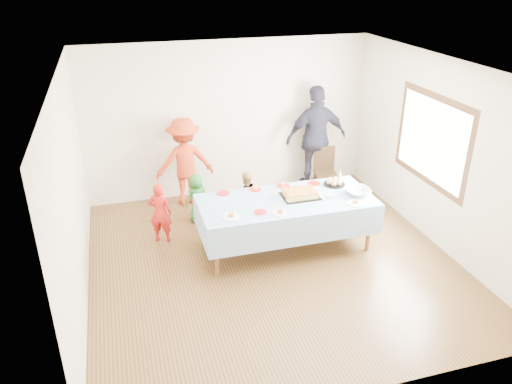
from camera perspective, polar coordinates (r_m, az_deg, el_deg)
The scene contains 22 objects.
ground at distance 7.14m, azimuth 1.85°, elevation -7.86°, with size 5.00×5.00×0.00m, color #482F14.
room_walls at distance 6.37m, azimuth 2.53°, elevation 5.71°, with size 5.04×5.04×2.72m.
party_table at distance 7.12m, azimuth 3.51°, elevation -1.27°, with size 2.50×1.10×0.78m.
birthday_cake at distance 7.18m, azimuth 5.04°, elevation -0.22°, with size 0.52×0.40×0.09m.
rolls_tray at distance 7.62m, azimuth 8.95°, elevation 1.11°, with size 0.33×0.33×0.10m.
punch_bowl at distance 7.37m, azimuth 11.55°, elevation 0.05°, with size 0.36×0.36×0.09m, color silver.
party_hat at distance 7.81m, azimuth 9.56°, elevation 2.01°, with size 0.10×0.10×0.17m, color white.
fork_pile at distance 7.19m, azimuth 8.42°, elevation -0.44°, with size 0.24×0.18×0.07m, color white, non-canonical shape.
plate_red_far_a at distance 7.28m, azimuth -3.75°, elevation -0.13°, with size 0.19×0.19×0.01m, color red.
plate_red_far_b at distance 7.38m, azimuth -0.09°, elevation 0.31°, with size 0.18×0.18×0.01m, color red.
plate_red_far_c at distance 7.51m, azimuth 3.13°, elevation 0.73°, with size 0.19×0.19×0.01m, color red.
plate_red_far_d at distance 7.63m, azimuth 6.66°, elevation 1.00°, with size 0.19×0.19×0.01m, color red.
plate_red_near at distance 6.73m, azimuth 0.50°, elevation -2.30°, with size 0.17×0.17×0.01m, color red.
plate_white_left at distance 6.61m, azimuth -2.86°, elevation -2.86°, with size 0.25×0.25×0.01m, color white.
plate_white_mid at distance 6.71m, azimuth 2.75°, elevation -2.44°, with size 0.21×0.21×0.01m, color white.
plate_white_right at distance 7.10m, azimuth 11.30°, elevation -1.28°, with size 0.24×0.24×0.01m, color white.
dining_chair at distance 9.03m, azimuth 7.86°, elevation 2.74°, with size 0.44×0.44×0.86m.
toddler_left at distance 7.52m, azimuth -10.89°, elevation -2.32°, with size 0.35×0.23×0.95m, color red.
toddler_mid at distance 8.05m, azimuth -6.76°, elevation -0.70°, with size 0.39×0.26×0.80m, color #246C24.
toddler_right at distance 8.02m, azimuth -1.18°, elevation -0.49°, with size 0.41×0.32×0.83m, color tan.
adult_left at distance 8.54m, azimuth -8.15°, elevation 3.46°, with size 0.99×0.57×1.53m, color #BD3517.
adult_right at distance 9.08m, azimuth 6.89°, elevation 6.13°, with size 1.12×0.47×1.91m, color #272836.
Camera 1 is at (-1.88, -5.68, 3.90)m, focal length 35.00 mm.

